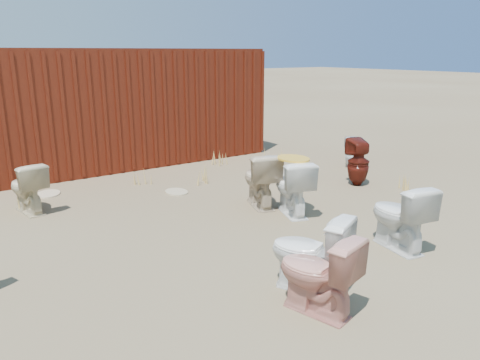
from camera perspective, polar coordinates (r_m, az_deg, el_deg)
ground at (r=6.45m, az=3.06°, el=-5.88°), size 100.00×100.00×0.00m
shipping_container at (r=10.66m, az=-14.45°, el=8.79°), size 6.00×2.40×2.40m
toilet_front_pink at (r=4.39m, az=9.41°, el=-11.19°), size 0.61×0.85×0.78m
toilet_front_c at (r=4.75m, az=8.46°, el=-8.79°), size 0.74×0.91×0.81m
toilet_front_maroon at (r=8.64m, az=14.22°, el=2.13°), size 0.48×0.48×0.85m
toilet_front_e at (r=5.99m, az=18.85°, el=-4.19°), size 0.62×0.89×0.83m
toilet_back_beige_left at (r=7.64m, az=-24.52°, el=-0.85°), size 0.55×0.81×0.77m
toilet_back_beige_right at (r=7.23m, az=2.48°, el=0.08°), size 0.74×0.95×0.86m
toilet_back_yellowlid at (r=6.91m, az=6.41°, el=-0.84°), size 0.72×0.93×0.83m
toilet_back_e at (r=9.95m, az=13.50°, el=3.26°), size 0.40×0.40×0.64m
yellow_lid at (r=6.80m, az=6.52°, el=2.63°), size 0.42×0.53×0.02m
loose_tank at (r=8.53m, az=6.52°, el=0.60°), size 0.51×0.22×0.35m
loose_lid_near at (r=8.55m, az=-22.33°, el=-1.58°), size 0.54×0.60×0.02m
loose_lid_far at (r=8.10m, az=-7.74°, el=-1.44°), size 0.39×0.49×0.02m
weed_clump_a at (r=8.02m, az=-24.58°, el=-1.90°), size 0.36×0.36×0.29m
weed_clump_b at (r=8.64m, az=-4.78°, el=0.71°), size 0.32×0.32×0.31m
weed_clump_c at (r=9.91m, az=4.01°, el=2.70°), size 0.36×0.36×0.34m
weed_clump_d at (r=8.67m, az=-11.74°, el=0.36°), size 0.30×0.30×0.27m
weed_clump_e at (r=9.96m, az=-2.68°, el=2.73°), size 0.34×0.34×0.32m
weed_clump_f at (r=8.68m, az=19.46°, el=-0.22°), size 0.28×0.28×0.27m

